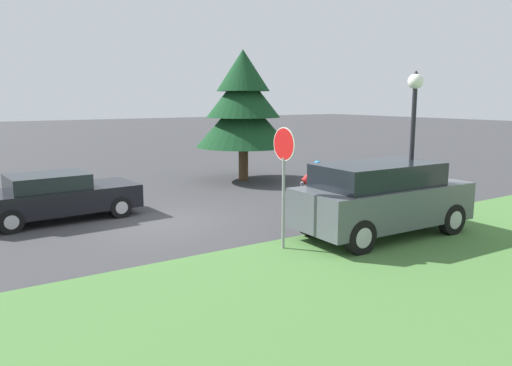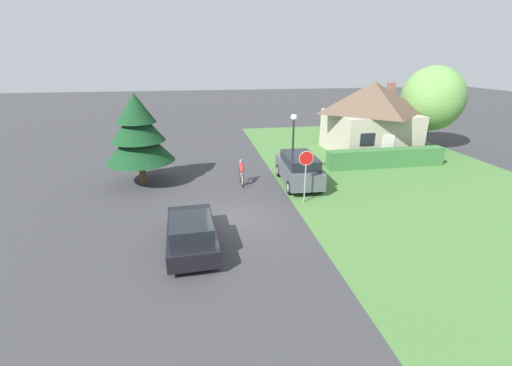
% 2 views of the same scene
% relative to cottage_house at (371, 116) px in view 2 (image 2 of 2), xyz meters
% --- Properties ---
extents(ground_plane, '(140.00, 140.00, 0.00)m').
position_rel_cottage_house_xyz_m(ground_plane, '(-12.15, -10.79, -2.89)').
color(ground_plane, '#38383A').
extents(grass_verge_right, '(16.00, 36.00, 0.01)m').
position_rel_cottage_house_xyz_m(grass_verge_right, '(-0.85, -6.79, -2.88)').
color(grass_verge_right, '#477538').
rests_on(grass_verge_right, ground).
extents(cottage_house, '(6.71, 6.43, 5.56)m').
position_rel_cottage_house_xyz_m(cottage_house, '(0.00, 0.00, 0.00)').
color(cottage_house, '#B2A893').
rests_on(cottage_house, ground).
extents(hedge_row, '(8.51, 0.90, 1.29)m').
position_rel_cottage_house_xyz_m(hedge_row, '(-0.71, -4.10, -2.24)').
color(hedge_row, '#387038').
rests_on(hedge_row, ground).
extents(sedan_left_lane, '(2.10, 4.41, 1.35)m').
position_rel_cottage_house_xyz_m(sedan_left_lane, '(-14.07, -12.99, -2.21)').
color(sedan_left_lane, black).
rests_on(sedan_left_lane, ground).
extents(cyclist, '(0.44, 1.72, 1.54)m').
position_rel_cottage_house_xyz_m(cyclist, '(-11.14, -6.00, -2.16)').
color(cyclist, black).
rests_on(cyclist, ground).
extents(parked_suv_right, '(2.13, 4.71, 1.87)m').
position_rel_cottage_house_xyz_m(parked_suv_right, '(-7.75, -6.51, -1.91)').
color(parked_suv_right, '#4C5156').
rests_on(parked_suv_right, ground).
extents(stop_sign, '(0.76, 0.07, 2.82)m').
position_rel_cottage_house_xyz_m(stop_sign, '(-8.22, -9.26, -0.87)').
color(stop_sign, gray).
rests_on(stop_sign, ground).
extents(street_lamp, '(0.40, 0.40, 4.17)m').
position_rel_cottage_house_xyz_m(street_lamp, '(-7.84, -5.35, 0.14)').
color(street_lamp, black).
rests_on(street_lamp, ground).
extents(conifer_tall_near, '(3.97, 3.97, 5.44)m').
position_rel_cottage_house_xyz_m(conifer_tall_near, '(-17.05, -4.81, 0.26)').
color(conifer_tall_near, '#4C3823').
rests_on(conifer_tall_near, ground).
extents(deciduous_tree_right, '(4.94, 4.94, 6.72)m').
position_rel_cottage_house_xyz_m(deciduous_tree_right, '(5.45, 0.39, 1.23)').
color(deciduous_tree_right, '#4C3823').
rests_on(deciduous_tree_right, ground).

